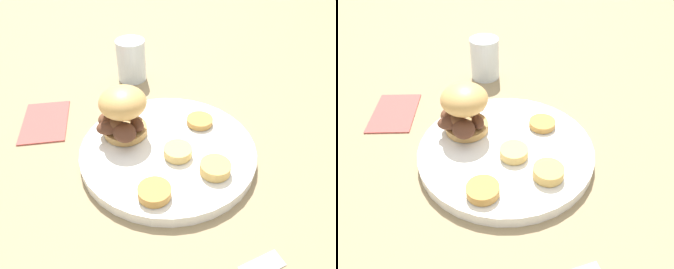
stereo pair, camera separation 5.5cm
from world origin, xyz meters
TOP-DOWN VIEW (x-y plane):
  - ground_plane at (0.00, 0.00)m, footprint 4.00×4.00m
  - dinner_plate at (0.00, 0.00)m, footprint 0.30×0.30m
  - sandwich at (-0.09, 0.01)m, footprint 0.09×0.13m
  - potato_round_0 at (0.02, -0.11)m, footprint 0.05×0.05m
  - potato_round_1 at (0.09, -0.03)m, footprint 0.05×0.05m
  - potato_round_2 at (0.03, 0.08)m, footprint 0.05×0.05m
  - potato_round_3 at (0.02, -0.02)m, footprint 0.05×0.05m
  - drinking_glass at (-0.17, 0.23)m, footprint 0.07×0.07m
  - napkin at (-0.26, 0.01)m, footprint 0.14×0.16m

SIDE VIEW (x-z plane):
  - ground_plane at x=0.00m, z-range 0.00..0.00m
  - napkin at x=-0.26m, z-range 0.00..0.01m
  - dinner_plate at x=0.00m, z-range 0.00..0.02m
  - potato_round_2 at x=0.03m, z-range 0.02..0.03m
  - potato_round_0 at x=0.02m, z-range 0.02..0.04m
  - potato_round_3 at x=0.02m, z-range 0.02..0.04m
  - potato_round_1 at x=0.09m, z-range 0.02..0.04m
  - drinking_glass at x=-0.17m, z-range 0.00..0.10m
  - sandwich at x=-0.09m, z-range 0.02..0.11m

